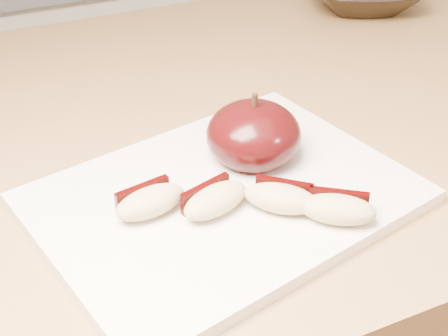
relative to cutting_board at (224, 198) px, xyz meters
name	(u,v)px	position (x,y,z in m)	size (l,w,h in m)	color
back_cabinet	(104,134)	(0.08, 0.85, -0.44)	(2.40, 0.62, 0.94)	silver
cutting_board	(224,198)	(0.00, 0.00, 0.00)	(0.31, 0.22, 0.01)	white
apple_half	(254,135)	(0.05, 0.04, 0.03)	(0.11, 0.11, 0.07)	black
apple_wedge_a	(149,201)	(-0.07, 0.00, 0.02)	(0.06, 0.04, 0.02)	tan
apple_wedge_b	(214,199)	(-0.02, -0.02, 0.02)	(0.07, 0.05, 0.02)	tan
apple_wedge_c	(281,197)	(0.03, -0.04, 0.02)	(0.07, 0.06, 0.02)	tan
apple_wedge_d	(338,208)	(0.07, -0.07, 0.02)	(0.07, 0.06, 0.02)	tan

